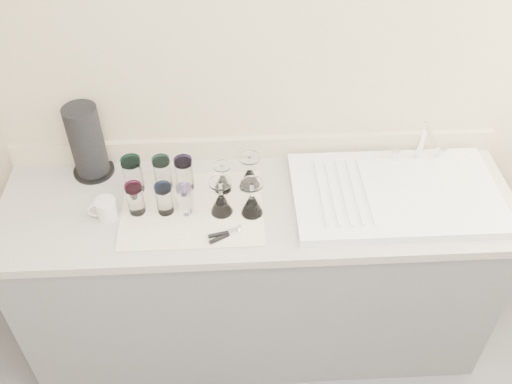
{
  "coord_description": "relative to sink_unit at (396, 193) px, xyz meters",
  "views": [
    {
      "loc": [
        -0.09,
        -0.43,
        2.48
      ],
      "look_at": [
        -0.01,
        1.15,
        1.0
      ],
      "focal_mm": 40.0,
      "sensor_mm": 36.0,
      "label": 1
    }
  ],
  "objects": [
    {
      "name": "counter_unit",
      "position": [
        -0.55,
        -0.0,
        -0.47
      ],
      "size": [
        2.06,
        0.62,
        0.9
      ],
      "color": "slate",
      "rests_on": "ground"
    },
    {
      "name": "sink_unit",
      "position": [
        0.0,
        0.0,
        0.0
      ],
      "size": [
        0.82,
        0.5,
        0.22
      ],
      "color": "white",
      "rests_on": "counter_unit"
    },
    {
      "name": "dish_towel",
      "position": [
        -0.81,
        -0.03,
        -0.02
      ],
      "size": [
        0.55,
        0.42,
        0.01
      ],
      "primitive_type": "cube",
      "color": "white",
      "rests_on": "counter_unit"
    },
    {
      "name": "tumbler_teal",
      "position": [
        -1.04,
        0.09,
        0.07
      ],
      "size": [
        0.08,
        0.08,
        0.16
      ],
      "color": "white",
      "rests_on": "dish_towel"
    },
    {
      "name": "tumbler_cyan",
      "position": [
        -0.93,
        0.1,
        0.06
      ],
      "size": [
        0.07,
        0.07,
        0.14
      ],
      "color": "white",
      "rests_on": "dish_towel"
    },
    {
      "name": "tumbler_purple",
      "position": [
        -0.84,
        0.09,
        0.06
      ],
      "size": [
        0.07,
        0.07,
        0.15
      ],
      "color": "white",
      "rests_on": "dish_towel"
    },
    {
      "name": "tumbler_magenta",
      "position": [
        -1.02,
        -0.04,
        0.06
      ],
      "size": [
        0.07,
        0.07,
        0.13
      ],
      "color": "white",
      "rests_on": "dish_towel"
    },
    {
      "name": "tumbler_blue",
      "position": [
        -0.91,
        -0.04,
        0.06
      ],
      "size": [
        0.07,
        0.07,
        0.13
      ],
      "color": "white",
      "rests_on": "dish_towel"
    },
    {
      "name": "tumbler_lavender",
      "position": [
        -0.83,
        -0.05,
        0.05
      ],
      "size": [
        0.06,
        0.06,
        0.12
      ],
      "color": "white",
      "rests_on": "dish_towel"
    },
    {
      "name": "goblet_back_left",
      "position": [
        -0.69,
        0.07,
        0.03
      ],
      "size": [
        0.07,
        0.07,
        0.13
      ],
      "color": "white",
      "rests_on": "dish_towel"
    },
    {
      "name": "goblet_back_right",
      "position": [
        -0.58,
        0.08,
        0.04
      ],
      "size": [
        0.09,
        0.09,
        0.16
      ],
      "color": "white",
      "rests_on": "dish_towel"
    },
    {
      "name": "goblet_front_left",
      "position": [
        -0.7,
        -0.06,
        0.04
      ],
      "size": [
        0.09,
        0.09,
        0.15
      ],
      "color": "white",
      "rests_on": "dish_towel"
    },
    {
      "name": "goblet_front_right",
      "position": [
        -0.58,
        -0.07,
        0.04
      ],
      "size": [
        0.09,
        0.09,
        0.15
      ],
      "color": "white",
      "rests_on": "dish_towel"
    },
    {
      "name": "can_opener",
      "position": [
        -0.69,
        -0.19,
        -0.0
      ],
      "size": [
        0.13,
        0.08,
        0.02
      ],
      "color": "silver",
      "rests_on": "dish_towel"
    },
    {
      "name": "white_mug",
      "position": [
        -1.14,
        -0.06,
        0.02
      ],
      "size": [
        0.12,
        0.09,
        0.08
      ],
      "color": "silver",
      "rests_on": "counter_unit"
    },
    {
      "name": "paper_towel_roll",
      "position": [
        -1.23,
        0.22,
        0.14
      ],
      "size": [
        0.17,
        0.17,
        0.32
      ],
      "color": "black",
      "rests_on": "counter_unit"
    }
  ]
}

